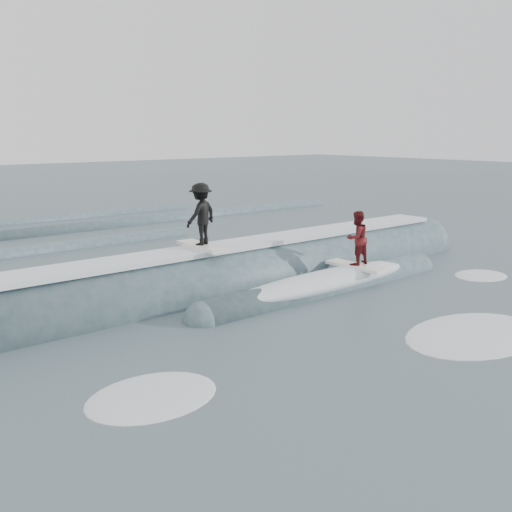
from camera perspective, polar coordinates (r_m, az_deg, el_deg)
ground at (r=14.02m, az=11.12°, el=-7.24°), size 160.00×160.00×0.00m
breaking_wave at (r=17.55m, az=-1.06°, el=-2.90°), size 21.46×4.05×2.55m
surfer_black at (r=16.47m, az=-5.52°, el=3.96°), size 1.30×2.02×1.88m
surfer_red at (r=17.80m, az=10.03°, el=1.47°), size 0.82×2.03×1.77m
whitewater at (r=14.61m, az=19.00°, el=-6.89°), size 15.15×6.20×0.10m
far_swells at (r=28.12m, az=-18.58°, el=2.14°), size 35.12×8.65×0.80m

